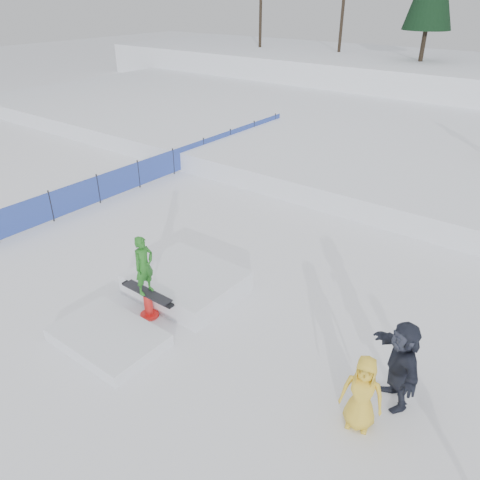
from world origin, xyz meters
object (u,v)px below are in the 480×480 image
Objects in this scene: safety_fence at (173,161)px; spectator_dark at (400,364)px; spectator_yellow at (362,393)px; jib_rail_feature at (166,294)px.

spectator_dark is (11.93, -6.28, 0.35)m from safety_fence.
spectator_dark reaches higher than safety_fence.
spectator_yellow is 0.84× the size of spectator_dark.
safety_fence is 13.49m from spectator_dark.
safety_fence is at bearing 134.02° from spectator_yellow.
spectator_yellow is at bearing -5.19° from jib_rail_feature.
spectator_dark reaches higher than spectator_yellow.
spectator_dark is (0.30, 0.93, 0.14)m from spectator_yellow.
jib_rail_feature reaches higher than spectator_dark.
spectator_dark is at bearing 4.59° from jib_rail_feature.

